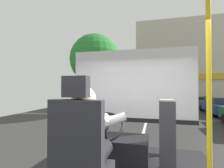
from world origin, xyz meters
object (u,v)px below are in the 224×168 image
(parked_car_blue, at_px, (219,105))
(bus_driver, at_px, (86,137))
(handrail_pole, at_px, (209,99))
(driver_seat, at_px, (81,159))
(parked_car_black, at_px, (200,98))
(fare_box, at_px, (167,136))
(steering_console, at_px, (112,148))

(parked_car_blue, bearing_deg, bus_driver, -113.01)
(bus_driver, xyz_separation_m, handrail_pole, (1.11, 0.13, 0.38))
(driver_seat, xyz_separation_m, parked_car_blue, (5.03, 11.97, -0.63))
(driver_seat, height_order, parked_car_black, driver_seat)
(bus_driver, relative_size, parked_car_blue, 0.18)
(handrail_pole, relative_size, fare_box, 2.15)
(steering_console, relative_size, parked_car_black, 0.25)
(steering_console, distance_m, fare_box, 0.86)
(handrail_pole, distance_m, fare_box, 1.05)
(driver_seat, xyz_separation_m, fare_box, (0.81, 1.08, -0.03))
(handrail_pole, bearing_deg, fare_box, 110.24)
(handrail_pole, bearing_deg, parked_car_black, 76.89)
(parked_car_black, bearing_deg, handrail_pole, -103.11)
(handrail_pole, height_order, fare_box, handrail_pole)
(fare_box, bearing_deg, steering_console, 174.12)
(parked_car_black, bearing_deg, parked_car_blue, -92.69)
(steering_console, xyz_separation_m, parked_car_black, (5.33, 17.21, -0.21))
(driver_seat, xyz_separation_m, bus_driver, (-0.00, 0.13, 0.16))
(fare_box, bearing_deg, parked_car_black, 75.35)
(bus_driver, height_order, parked_car_black, bus_driver)
(bus_driver, relative_size, steering_console, 0.70)
(steering_console, bearing_deg, parked_car_black, 72.78)
(driver_seat, relative_size, parked_car_black, 0.29)
(driver_seat, distance_m, parked_car_blue, 13.00)
(driver_seat, relative_size, fare_box, 1.27)
(steering_console, relative_size, parked_car_blue, 0.25)
(steering_console, xyz_separation_m, handrail_pole, (1.11, -0.90, 0.85))
(driver_seat, height_order, handrail_pole, handrail_pole)
(bus_driver, distance_m, parked_car_blue, 12.90)
(driver_seat, bearing_deg, steering_console, 90.00)
(parked_car_blue, bearing_deg, driver_seat, -112.80)
(parked_car_blue, bearing_deg, parked_car_black, 87.31)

